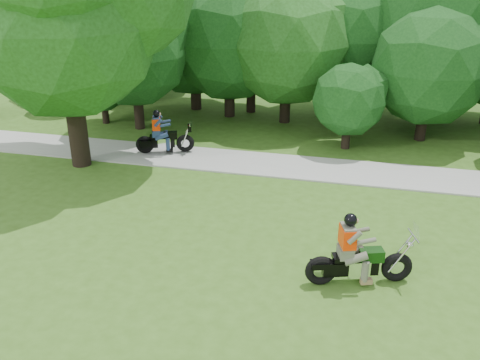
# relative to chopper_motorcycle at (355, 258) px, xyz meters

# --- Properties ---
(ground) EXTENTS (100.00, 100.00, 0.00)m
(ground) POSITION_rel_chopper_motorcycle_xyz_m (0.50, -1.21, -0.68)
(ground) COLOR #385E1B
(ground) RESTS_ON ground
(walkway) EXTENTS (60.00, 2.20, 0.06)m
(walkway) POSITION_rel_chopper_motorcycle_xyz_m (0.50, 6.79, -0.65)
(walkway) COLOR #A0A09A
(walkway) RESTS_ON ground
(tree_line) EXTENTS (40.55, 12.30, 7.84)m
(tree_line) POSITION_rel_chopper_motorcycle_xyz_m (0.34, 13.38, 2.94)
(tree_line) COLOR black
(tree_line) RESTS_ON ground
(chopper_motorcycle) EXTENTS (2.55, 1.21, 1.86)m
(chopper_motorcycle) POSITION_rel_chopper_motorcycle_xyz_m (0.00, 0.00, 0.00)
(chopper_motorcycle) COLOR black
(chopper_motorcycle) RESTS_ON ground
(touring_motorcycle) EXTENTS (2.17, 1.20, 1.70)m
(touring_motorcycle) POSITION_rel_chopper_motorcycle_xyz_m (-7.52, 6.98, -0.01)
(touring_motorcycle) COLOR black
(touring_motorcycle) RESTS_ON walkway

